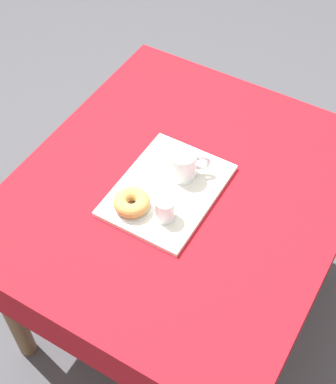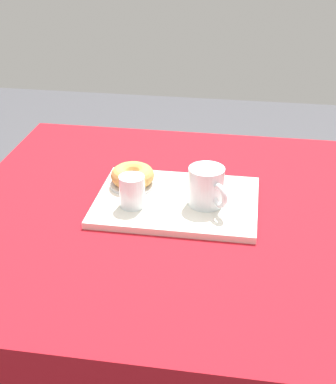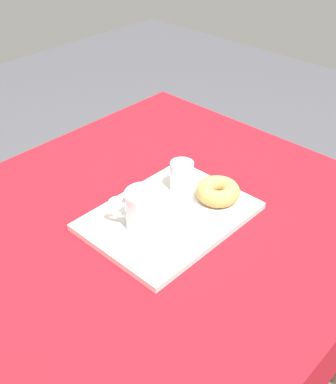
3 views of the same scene
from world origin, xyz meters
name	(u,v)px [view 1 (image 1 of 3)]	position (x,y,z in m)	size (l,w,h in m)	color
ground_plane	(179,302)	(0.00, 0.00, 0.00)	(6.00, 6.00, 0.00)	#47474C
dining_table	(181,207)	(0.00, 0.00, 0.64)	(1.13, 0.99, 0.74)	#A8141E
serving_tray	(167,190)	(0.04, -0.03, 0.75)	(0.39, 0.29, 0.02)	silver
tea_mug_left	(184,165)	(-0.03, -0.01, 0.80)	(0.10, 0.11, 0.09)	white
water_glass_near	(165,210)	(0.14, 0.02, 0.79)	(0.06, 0.06, 0.08)	white
donut_plate_left	(132,208)	(0.16, -0.08, 0.76)	(0.11, 0.11, 0.01)	silver
sugar_donut_left	(132,202)	(0.16, -0.08, 0.78)	(0.11, 0.11, 0.04)	tan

